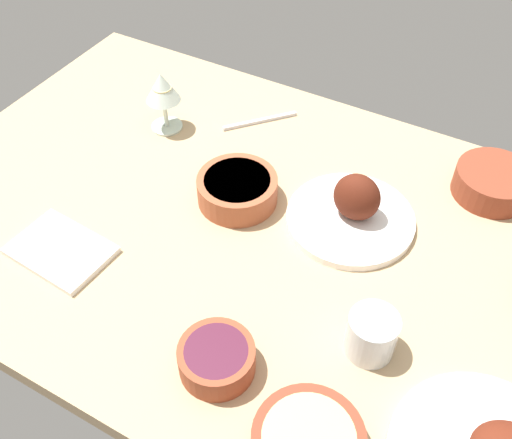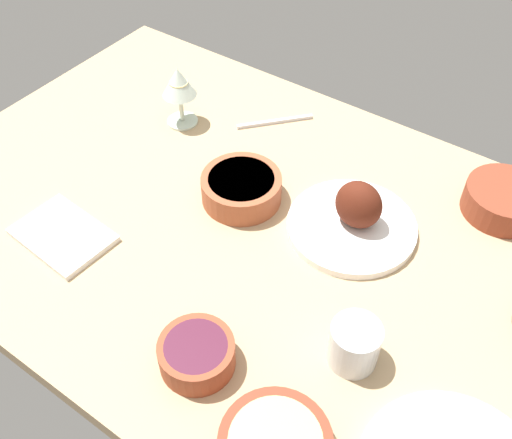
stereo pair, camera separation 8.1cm
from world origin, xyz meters
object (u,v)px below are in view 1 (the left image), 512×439
object	(u,v)px
bowl_pasta	(493,182)
water_tumbler	(371,335)
wine_glass	(162,90)
folded_napkin	(61,250)
bowl_sauce	(237,189)
plate_far_side	(353,211)
bowl_onions	(217,358)
fork_loose	(260,121)

from	to	relation	value
bowl_pasta	water_tumbler	distance (cm)	46.28
wine_glass	folded_napkin	xyz separation A→B (cm)	(4.46, -40.21, -9.33)
bowl_sauce	wine_glass	bearing A→B (deg)	154.18
plate_far_side	bowl_onions	bearing A→B (deg)	-98.75
plate_far_side	water_tumbler	xyz separation A→B (cm)	(13.28, -24.73, 1.11)
wine_glass	bowl_onions	bearing A→B (deg)	-47.88
wine_glass	folded_napkin	distance (cm)	41.51
bowl_onions	bowl_pasta	world-z (taller)	bowl_pasta
bowl_pasta	plate_far_side	bearing A→B (deg)	-135.68
bowl_sauce	fork_loose	distance (cm)	25.79
folded_napkin	bowl_onions	bearing A→B (deg)	-9.29
bowl_onions	fork_loose	size ratio (longest dim) A/B	0.68
bowl_onions	wine_glass	bearing A→B (deg)	132.12
fork_loose	water_tumbler	bearing A→B (deg)	86.93
bowl_onions	plate_far_side	bearing A→B (deg)	81.25
bowl_onions	bowl_pasta	distance (cm)	66.15
bowl_sauce	fork_loose	xyz separation A→B (cm)	(-8.26, 24.30, -2.60)
plate_far_side	fork_loose	bearing A→B (deg)	148.32
bowl_onions	wine_glass	distance (cm)	62.87
folded_napkin	fork_loose	distance (cm)	53.63
plate_far_side	bowl_sauce	bearing A→B (deg)	-165.94
bowl_onions	folded_napkin	bearing A→B (deg)	170.71
bowl_sauce	folded_napkin	xyz separation A→B (cm)	(-21.36, -27.71, -2.40)
bowl_onions	folded_napkin	size ratio (longest dim) A/B	0.67
plate_far_side	bowl_sauce	distance (cm)	22.81
bowl_sauce	water_tumbler	bearing A→B (deg)	-28.45
bowl_pasta	folded_napkin	distance (cm)	84.47
water_tumbler	fork_loose	world-z (taller)	water_tumbler
bowl_onions	water_tumbler	world-z (taller)	water_tumbler
bowl_sauce	folded_napkin	distance (cm)	35.07
bowl_sauce	bowl_pasta	bearing A→B (deg)	31.25
bowl_sauce	water_tumbler	world-z (taller)	water_tumbler
bowl_onions	water_tumbler	size ratio (longest dim) A/B	1.50
bowl_sauce	water_tumbler	distance (cm)	40.29
bowl_sauce	bowl_pasta	world-z (taller)	bowl_pasta
bowl_sauce	plate_far_side	bearing A→B (deg)	14.06
water_tumbler	fork_loose	bearing A→B (deg)	135.12
plate_far_side	water_tumbler	distance (cm)	28.09
wine_glass	water_tumbler	xyz separation A→B (cm)	(61.23, -31.68, -5.94)
bowl_pasta	folded_napkin	xyz separation A→B (cm)	(-64.83, -54.09, -2.46)
bowl_pasta	wine_glass	xyz separation A→B (cm)	(-69.29, -13.89, 6.87)
bowl_pasta	bowl_onions	bearing A→B (deg)	-114.46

